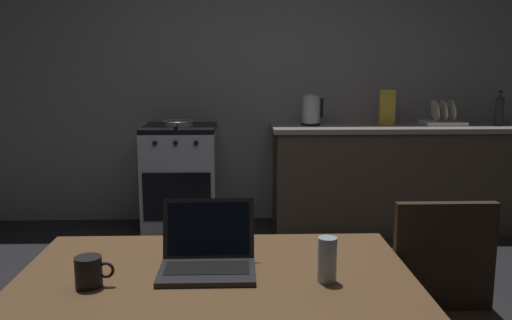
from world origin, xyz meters
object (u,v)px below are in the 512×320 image
at_px(laptop, 208,257).
at_px(frying_pan, 178,123).
at_px(chair, 452,311).
at_px(cereal_box, 387,107).
at_px(coffee_mug, 89,272).
at_px(dining_table, 216,290).
at_px(dish_rack, 443,119).
at_px(bottle, 500,109).
at_px(drinking_glass, 327,260).
at_px(stove_oven, 181,178).
at_px(electric_kettle, 311,110).

height_order(laptop, frying_pan, same).
height_order(chair, cereal_box, cereal_box).
distance_m(coffee_mug, cereal_box, 3.41).
height_order(dining_table, dish_rack, dish_rack).
bearing_deg(bottle, chair, -117.85).
bearing_deg(drinking_glass, bottle, 56.26).
height_order(stove_oven, frying_pan, frying_pan).
bearing_deg(drinking_glass, dining_table, 163.70).
bearing_deg(laptop, cereal_box, 54.79).
bearing_deg(cereal_box, coffee_mug, -120.46).
height_order(chair, frying_pan, frying_pan).
distance_m(stove_oven, dining_table, 2.83).
bearing_deg(dish_rack, chair, -109.36).
height_order(frying_pan, drinking_glass, frying_pan).
relative_size(coffee_mug, cereal_box, 0.42).
height_order(chair, dish_rack, dish_rack).
bearing_deg(dish_rack, bottle, -6.26).
distance_m(stove_oven, coffee_mug, 2.93).
bearing_deg(cereal_box, bottle, -4.30).
bearing_deg(bottle, cereal_box, 175.70).
bearing_deg(cereal_box, drinking_glass, -108.42).
relative_size(frying_pan, dish_rack, 1.25).
relative_size(stove_oven, cereal_box, 3.03).
relative_size(chair, laptop, 2.81).
distance_m(chair, dish_rack, 2.92).
relative_size(chair, bottle, 3.09).
distance_m(electric_kettle, drinking_glass, 2.93).
distance_m(laptop, electric_kettle, 2.89).
relative_size(stove_oven, laptop, 2.79).
bearing_deg(dining_table, electric_kettle, 76.15).
bearing_deg(chair, dish_rack, 80.15).
height_order(frying_pan, coffee_mug, frying_pan).
xyz_separation_m(cereal_box, dish_rack, (0.48, -0.02, -0.10)).
bearing_deg(dining_table, chair, 4.52).
relative_size(stove_oven, bottle, 3.06).
bearing_deg(dish_rack, laptop, -123.38).
distance_m(dining_table, electric_kettle, 2.90).
height_order(stove_oven, electric_kettle, electric_kettle).
xyz_separation_m(stove_oven, bottle, (2.68, -0.05, 0.58)).
bearing_deg(cereal_box, dish_rack, -2.41).
distance_m(frying_pan, drinking_glass, 2.98).
bearing_deg(stove_oven, frying_pan, -98.97).
height_order(stove_oven, dining_table, stove_oven).
height_order(stove_oven, drinking_glass, stove_oven).
height_order(bottle, frying_pan, bottle).
xyz_separation_m(bottle, frying_pan, (-2.68, 0.02, -0.11)).
xyz_separation_m(chair, frying_pan, (-1.27, 2.70, 0.40)).
distance_m(bottle, cereal_box, 0.93).
xyz_separation_m(dining_table, drinking_glass, (0.36, -0.11, 0.14)).
xyz_separation_m(chair, coffee_mug, (-1.24, -0.19, 0.24)).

